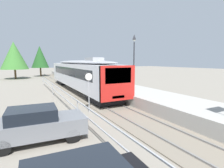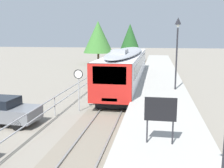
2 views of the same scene
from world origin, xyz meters
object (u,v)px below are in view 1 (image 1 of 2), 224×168
at_px(speed_limit_sign, 89,82).
at_px(parked_hatchback_grey, 38,124).
at_px(platform_lamp_mid_platform, 134,51).
at_px(commuter_train, 80,73).

bearing_deg(speed_limit_sign, parked_hatchback_grey, -138.82).
relative_size(speed_limit_sign, parked_hatchback_grey, 0.68).
bearing_deg(platform_lamp_mid_platform, parked_hatchback_grey, -144.57).
height_order(commuter_train, platform_lamp_mid_platform, platform_lamp_mid_platform).
distance_m(commuter_train, platform_lamp_mid_platform, 6.94).
relative_size(commuter_train, parked_hatchback_grey, 4.55).
bearing_deg(commuter_train, platform_lamp_mid_platform, -48.12).
height_order(commuter_train, speed_limit_sign, commuter_train).
bearing_deg(platform_lamp_mid_platform, commuter_train, 131.88).
xyz_separation_m(platform_lamp_mid_platform, parked_hatchback_grey, (-9.98, -7.10, -3.83)).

